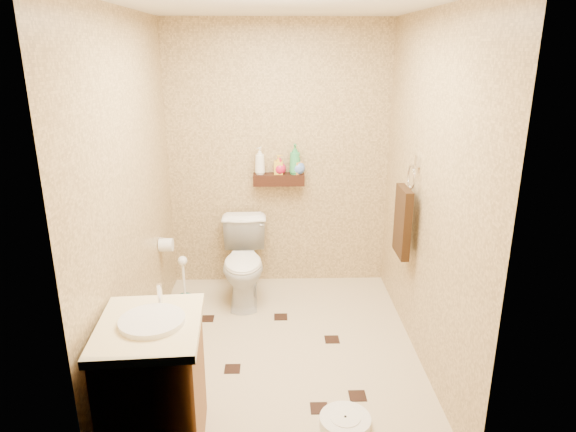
{
  "coord_description": "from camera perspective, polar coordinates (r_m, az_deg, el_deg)",
  "views": [
    {
      "loc": [
        -0.04,
        -3.33,
        2.15
      ],
      "look_at": [
        0.06,
        0.25,
        0.97
      ],
      "focal_mm": 32.0,
      "sensor_mm": 36.0,
      "label": 1
    }
  ],
  "objects": [
    {
      "name": "ground",
      "position": [
        3.96,
        -0.77,
        -14.68
      ],
      "size": [
        2.5,
        2.5,
        0.0
      ],
      "primitive_type": "plane",
      "color": "#C0B18C",
      "rests_on": "ground"
    },
    {
      "name": "wall_back",
      "position": [
        4.67,
        -1.05,
        6.47
      ],
      "size": [
        2.0,
        0.04,
        2.4
      ],
      "primitive_type": "cube",
      "color": "tan",
      "rests_on": "ground"
    },
    {
      "name": "wall_front",
      "position": [
        2.28,
        -0.44,
        -6.36
      ],
      "size": [
        2.0,
        0.04,
        2.4
      ],
      "primitive_type": "cube",
      "color": "tan",
      "rests_on": "ground"
    },
    {
      "name": "wall_left",
      "position": [
        3.59,
        -17.04,
        2.05
      ],
      "size": [
        0.04,
        2.5,
        2.4
      ],
      "primitive_type": "cube",
      "color": "tan",
      "rests_on": "ground"
    },
    {
      "name": "wall_right",
      "position": [
        3.61,
        15.24,
        2.31
      ],
      "size": [
        0.04,
        2.5,
        2.4
      ],
      "primitive_type": "cube",
      "color": "tan",
      "rests_on": "ground"
    },
    {
      "name": "ceiling",
      "position": [
        3.34,
        -0.96,
        22.51
      ],
      "size": [
        2.0,
        2.5,
        0.02
      ],
      "primitive_type": "cube",
      "color": "silver",
      "rests_on": "wall_back"
    },
    {
      "name": "wall_shelf",
      "position": [
        4.63,
        -1.03,
        4.09
      ],
      "size": [
        0.46,
        0.14,
        0.1
      ],
      "primitive_type": "cube",
      "color": "black",
      "rests_on": "wall_back"
    },
    {
      "name": "floor_accents",
      "position": [
        3.91,
        -0.36,
        -15.07
      ],
      "size": [
        1.21,
        1.26,
        0.01
      ],
      "color": "black",
      "rests_on": "ground"
    },
    {
      "name": "toilet",
      "position": [
        4.54,
        -4.89,
        -5.16
      ],
      "size": [
        0.42,
        0.71,
        0.71
      ],
      "primitive_type": "imported",
      "rotation": [
        0.0,
        0.0,
        0.03
      ],
      "color": "white",
      "rests_on": "ground"
    },
    {
      "name": "vanity",
      "position": [
        3.02,
        -14.6,
        -17.75
      ],
      "size": [
        0.57,
        0.68,
        0.91
      ],
      "rotation": [
        0.0,
        0.0,
        0.06
      ],
      "color": "brown",
      "rests_on": "ground"
    },
    {
      "name": "bathroom_scale",
      "position": [
        3.31,
        6.37,
        -21.71
      ],
      "size": [
        0.33,
        0.33,
        0.06
      ],
      "rotation": [
        0.0,
        0.0,
        -0.08
      ],
      "color": "white",
      "rests_on": "ground"
    },
    {
      "name": "toilet_brush",
      "position": [
        4.53,
        -11.43,
        -8.08
      ],
      "size": [
        0.11,
        0.11,
        0.48
      ],
      "color": "#1A6968",
      "rests_on": "ground"
    },
    {
      "name": "towel_ring",
      "position": [
        3.89,
        12.69,
        -0.29
      ],
      "size": [
        0.12,
        0.3,
        0.76
      ],
      "color": "silver",
      "rests_on": "wall_right"
    },
    {
      "name": "toilet_paper",
      "position": [
        4.36,
        -13.4,
        -3.13
      ],
      "size": [
        0.12,
        0.11,
        0.12
      ],
      "color": "white",
      "rests_on": "wall_left"
    },
    {
      "name": "bottle_a",
      "position": [
        4.6,
        -3.15,
        6.16
      ],
      "size": [
        0.13,
        0.13,
        0.25
      ],
      "primitive_type": "imported",
      "rotation": [
        0.0,
        0.0,
        5.72
      ],
      "color": "white",
      "rests_on": "wall_shelf"
    },
    {
      "name": "bottle_b",
      "position": [
        4.6,
        -1.07,
        5.75
      ],
      "size": [
        0.08,
        0.08,
        0.17
      ],
      "primitive_type": "imported",
      "rotation": [
        0.0,
        0.0,
        1.54
      ],
      "color": "gold",
      "rests_on": "wall_shelf"
    },
    {
      "name": "bottle_c",
      "position": [
        4.61,
        -0.92,
        5.57
      ],
      "size": [
        0.14,
        0.14,
        0.15
      ],
      "primitive_type": "imported",
      "rotation": [
        0.0,
        0.0,
        4.94
      ],
      "color": "red",
      "rests_on": "wall_shelf"
    },
    {
      "name": "bottle_d",
      "position": [
        4.6,
        0.78,
        6.35
      ],
      "size": [
        0.12,
        0.12,
        0.27
      ],
      "primitive_type": "imported",
      "rotation": [
        0.0,
        0.0,
        0.18
      ],
      "color": "#349C58",
      "rests_on": "wall_shelf"
    },
    {
      "name": "bottle_e",
      "position": [
        4.61,
        1.03,
        5.72
      ],
      "size": [
        0.11,
        0.11,
        0.17
      ],
      "primitive_type": "imported",
      "rotation": [
        0.0,
        0.0,
        0.72
      ],
      "color": "gold",
      "rests_on": "wall_shelf"
    },
    {
      "name": "bottle_f",
      "position": [
        4.61,
        1.13,
        5.67
      ],
      "size": [
        0.16,
        0.16,
        0.16
      ],
      "primitive_type": "imported",
      "rotation": [
        0.0,
        0.0,
        3.55
      ],
      "color": "#557DD5",
      "rests_on": "wall_shelf"
    }
  ]
}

